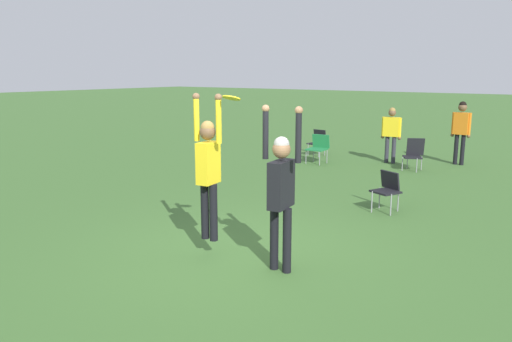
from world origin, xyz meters
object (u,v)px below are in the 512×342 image
at_px(person_jumping, 208,164).
at_px(camping_chair_5, 414,152).
at_px(person_spectator_far, 461,126).
at_px(person_defending, 281,185).
at_px(camping_chair_1, 318,146).
at_px(person_spectator_near, 391,130).
at_px(camping_chair_0, 318,141).
at_px(camping_chair_4, 387,188).
at_px(frisbee, 231,98).

xyz_separation_m(person_jumping, camping_chair_5, (0.24, 8.33, -0.91)).
distance_m(camping_chair_5, person_spectator_far, 1.89).
xyz_separation_m(person_defending, camping_chair_1, (-3.58, 7.57, -0.71)).
distance_m(camping_chair_1, person_spectator_near, 2.21).
bearing_deg(camping_chair_0, person_spectator_far, -157.90).
bearing_deg(camping_chair_4, person_spectator_near, -46.47).
distance_m(person_spectator_near, person_spectator_far, 1.97).
xyz_separation_m(camping_chair_5, person_spectator_far, (0.81, 1.58, 0.64)).
bearing_deg(person_defending, frisbee, -85.39).
xyz_separation_m(person_defending, camping_chair_5, (-0.90, 8.18, -0.73)).
bearing_deg(person_spectator_far, camping_chair_5, -114.45).
xyz_separation_m(person_jumping, person_spectator_near, (-0.68, 9.00, -0.40)).
bearing_deg(person_spectator_far, camping_chair_1, -145.09).
xyz_separation_m(frisbee, camping_chair_4, (0.78, 3.89, -1.88)).
height_order(frisbee, person_spectator_near, frisbee).
relative_size(person_jumping, person_defending, 0.94).
relative_size(person_jumping, camping_chair_1, 2.53).
xyz_separation_m(person_defending, person_spectator_near, (-1.83, 8.84, -0.22)).
xyz_separation_m(camping_chair_1, person_spectator_near, (1.74, 1.27, 0.49)).
distance_m(person_jumping, camping_chair_4, 4.18).
height_order(frisbee, camping_chair_4, frisbee).
bearing_deg(person_jumping, camping_chair_0, 11.44).
xyz_separation_m(camping_chair_4, person_spectator_near, (-1.90, 5.11, 0.52)).
xyz_separation_m(camping_chair_4, camping_chair_5, (-0.97, 4.44, 0.02)).
xyz_separation_m(camping_chair_1, camping_chair_4, (3.64, -3.84, -0.03)).
bearing_deg(person_spectator_far, frisbee, -90.77).
bearing_deg(person_jumping, frisbee, -97.71).
distance_m(frisbee, camping_chair_5, 8.54).
xyz_separation_m(person_spectator_near, person_spectator_far, (1.74, 0.92, 0.14)).
bearing_deg(person_spectator_near, person_spectator_far, 19.73).
bearing_deg(camping_chair_1, person_jumping, 102.91).
bearing_deg(camping_chair_0, person_spectator_near, -169.87).
bearing_deg(camping_chair_5, person_jumping, 60.24).
height_order(frisbee, person_spectator_far, frisbee).
relative_size(camping_chair_1, person_spectator_far, 0.46).
height_order(camping_chair_0, camping_chair_1, camping_chair_1).
bearing_deg(person_defending, camping_chair_4, 171.31).
xyz_separation_m(camping_chair_0, person_spectator_far, (4.17, 0.96, 0.65)).
bearing_deg(camping_chair_4, camping_chair_5, -54.55).
height_order(camping_chair_0, camping_chair_5, camping_chair_5).
bearing_deg(camping_chair_5, person_spectator_far, -145.35).
distance_m(camping_chair_0, person_spectator_near, 2.48).
bearing_deg(camping_chair_1, camping_chair_0, -65.35).
bearing_deg(person_spectator_near, camping_chair_5, -43.60).
bearing_deg(person_defending, person_spectator_far, 172.81).
height_order(person_jumping, person_spectator_near, person_jumping).
height_order(person_jumping, camping_chair_4, person_jumping).
relative_size(person_defending, frisbee, 8.99).
height_order(camping_chair_1, camping_chair_4, camping_chair_1).
relative_size(person_jumping, person_spectator_near, 1.29).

